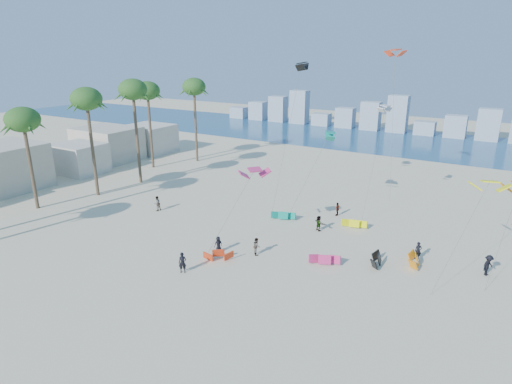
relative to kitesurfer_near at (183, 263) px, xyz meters
The scene contains 10 objects.
ground 6.24m from the kitesurfer_near, 107.17° to the right, with size 220.00×220.00×0.00m, color beige.
ocean 66.14m from the kitesurfer_near, 91.58° to the left, with size 220.00×220.00×0.00m, color navy.
kitesurfer_near is the anchor object (origin of this frame).
kitesurfer_mid 7.10m from the kitesurfer_near, 59.33° to the left, with size 0.79×0.62×1.63m, color gray.
kitesurfers_far 14.25m from the kitesurfer_near, 59.22° to the left, with size 35.26×15.43×1.83m.
grounded_kites 13.73m from the kitesurfer_near, 50.01° to the left, with size 17.87×14.97×0.89m.
flying_kites 22.77m from the kitesurfer_near, 55.60° to the left, with size 30.00×27.90×18.58m.
palm_row 27.76m from the kitesurfer_near, 156.32° to the left, with size 8.89×44.80×15.08m.
beachfront_buildings 38.56m from the kitesurfer_near, 157.21° to the left, with size 11.50×43.00×6.00m.
distant_skyline 76.20m from the kitesurfer_near, 92.26° to the left, with size 85.00×3.00×8.40m.
Camera 1 is at (23.50, -18.34, 17.82)m, focal length 29.72 mm.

